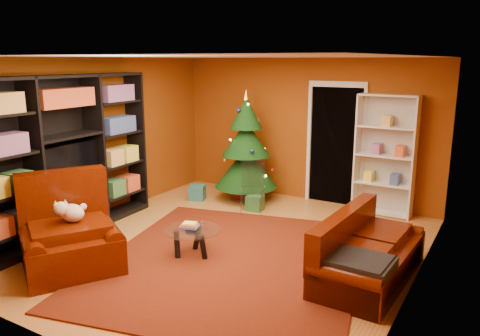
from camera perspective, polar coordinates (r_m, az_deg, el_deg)
The scene contains 18 objects.
floor at distance 6.70m, azimuth -1.77°, elevation -9.67°, with size 5.00×5.50×0.05m, color #B17130.
ceiling at distance 6.18m, azimuth -1.94°, elevation 13.63°, with size 5.00×5.50×0.05m, color silver.
wall_back at distance 8.74m, azimuth 7.98°, elevation 4.63°, with size 5.00×0.05×2.60m, color #8D410E.
wall_left at distance 7.93m, azimuth -17.47°, elevation 3.30°, with size 0.05×5.50×2.60m, color #8D410E.
wall_right at distance 5.42m, azimuth 21.31°, elevation -1.32°, with size 0.05×5.50×2.60m, color #8D410E.
doorway at distance 8.53m, azimuth 11.52°, elevation 2.58°, with size 1.06×0.60×2.16m, color black, non-canonical shape.
rug at distance 6.20m, azimuth -1.19°, elevation -11.23°, with size 3.21×3.74×0.02m, color #5E1D0B.
media_unit at distance 7.28m, azimuth -20.47°, elevation 1.27°, with size 0.47×3.07×2.36m, color black, non-canonical shape.
christmas_tree at distance 8.59m, azimuth 0.75°, elevation 2.57°, with size 1.16×1.16×2.06m, color black, non-canonical shape.
gift_box_teal at distance 8.80m, azimuth -5.22°, elevation -2.99°, with size 0.27×0.27×0.27m, color #226865.
gift_box_green at distance 8.16m, azimuth 1.83°, elevation -4.27°, with size 0.26×0.26×0.26m, color #286932.
gift_box_red at distance 8.84m, azimuth 0.04°, elevation -2.99°, with size 0.24×0.24×0.24m, color maroon.
white_bookshelf at distance 8.14m, azimuth 17.26°, elevation 1.45°, with size 0.96×0.35×2.07m, color white, non-canonical shape.
armchair at distance 6.21m, azimuth -20.00°, elevation -7.40°, with size 1.22×1.22×0.95m, color #400F01, non-canonical shape.
dog at distance 6.19m, azimuth -19.78°, elevation -5.17°, with size 0.40×0.30×0.31m, color beige, non-canonical shape.
sofa at distance 5.81m, azimuth 15.65°, elevation -9.27°, with size 1.87×0.84×0.80m, color #400F01, non-canonical shape.
coffee_table at distance 6.32m, azimuth -5.82°, elevation -9.00°, with size 0.75×0.75×0.47m, color gray, non-canonical shape.
acrylic_chair at distance 7.92m, azimuth 1.48°, elevation -2.78°, with size 0.41×0.45×0.80m, color #66605B, non-canonical shape.
Camera 1 is at (3.32, -5.21, 2.56)m, focal length 35.00 mm.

